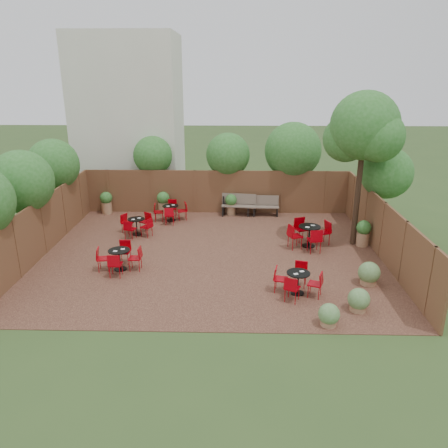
{
  "coord_description": "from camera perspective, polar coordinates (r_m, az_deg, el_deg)",
  "views": [
    {
      "loc": [
        0.83,
        -14.56,
        6.24
      ],
      "look_at": [
        0.45,
        0.5,
        1.0
      ],
      "focal_mm": 35.27,
      "sensor_mm": 36.0,
      "label": 1
    }
  ],
  "objects": [
    {
      "name": "courtyard_tree",
      "position": [
        16.47,
        17.69,
        11.4
      ],
      "size": [
        2.62,
        2.52,
        5.64
      ],
      "rotation": [
        0.0,
        0.0,
        -0.22
      ],
      "color": "black",
      "rests_on": "courtyard_paving"
    },
    {
      "name": "overhang_foliage",
      "position": [
        17.92,
        -5.96,
        7.56
      ],
      "size": [
        15.38,
        10.71,
        2.61
      ],
      "color": "#286520",
      "rests_on": "ground"
    },
    {
      "name": "low_shrubs",
      "position": [
        13.15,
        16.83,
        -8.35
      ],
      "size": [
        2.3,
        2.98,
        0.72
      ],
      "color": "#956C4A",
      "rests_on": "courtyard_paving"
    },
    {
      "name": "neighbour_building",
      "position": [
        23.29,
        -12.11,
        13.25
      ],
      "size": [
        5.0,
        4.0,
        8.0
      ],
      "primitive_type": "cube",
      "color": "silver",
      "rests_on": "ground"
    },
    {
      "name": "courtyard_paving",
      "position": [
        15.86,
        -1.67,
        -3.96
      ],
      "size": [
        12.0,
        10.0,
        0.02
      ],
      "primitive_type": "cube",
      "color": "#311A14",
      "rests_on": "ground"
    },
    {
      "name": "planters",
      "position": [
        19.25,
        -2.57,
        2.01
      ],
      "size": [
        11.27,
        4.28,
        1.04
      ],
      "color": "#956C4A",
      "rests_on": "courtyard_paving"
    },
    {
      "name": "fence_back",
      "position": [
        20.26,
        -0.94,
        4.19
      ],
      "size": [
        12.0,
        0.08,
        2.0
      ],
      "primitive_type": "cube",
      "color": "brown",
      "rests_on": "ground"
    },
    {
      "name": "ground",
      "position": [
        15.86,
        -1.67,
        -3.99
      ],
      "size": [
        80.0,
        80.0,
        0.0
      ],
      "primitive_type": "plane",
      "color": "#354F23",
      "rests_on": "ground"
    },
    {
      "name": "bistro_tables",
      "position": [
        16.14,
        -1.39,
        -1.89
      ],
      "size": [
        8.25,
        8.04,
        0.92
      ],
      "color": "black",
      "rests_on": "courtyard_paving"
    },
    {
      "name": "fence_right",
      "position": [
        16.31,
        19.85,
        -0.74
      ],
      "size": [
        0.08,
        10.0,
        2.0
      ],
      "primitive_type": "cube",
      "color": "brown",
      "rests_on": "ground"
    },
    {
      "name": "park_bench_left",
      "position": [
        20.02,
        1.95,
        2.56
      ],
      "size": [
        1.61,
        0.7,
        0.96
      ],
      "rotation": [
        0.0,
        0.0,
        -0.13
      ],
      "color": "brown",
      "rests_on": "courtyard_paving"
    },
    {
      "name": "park_bench_right",
      "position": [
        20.07,
        5.03,
        2.43
      ],
      "size": [
        1.47,
        0.51,
        0.9
      ],
      "rotation": [
        0.0,
        0.0,
        -0.03
      ],
      "color": "brown",
      "rests_on": "courtyard_paving"
    },
    {
      "name": "fence_left",
      "position": [
        16.91,
        -22.45,
        -0.37
      ],
      "size": [
        0.08,
        10.0,
        2.0
      ],
      "primitive_type": "cube",
      "color": "brown",
      "rests_on": "ground"
    }
  ]
}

